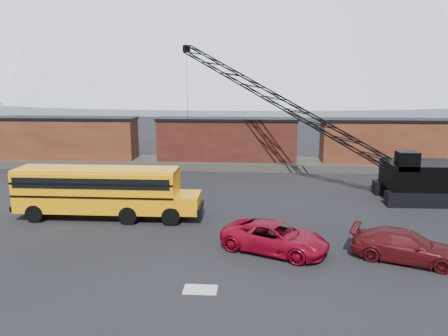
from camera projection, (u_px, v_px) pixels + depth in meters
The scene contains 10 objects.
ground at pixel (200, 252), 22.09m from camera, with size 160.00×160.00×0.00m, color black.
gravel_berm at pixel (227, 163), 43.52m from camera, with size 120.00×5.00×0.70m, color #454138.
boxcar_west_near at pixel (69, 138), 44.11m from camera, with size 13.70×3.10×4.17m.
boxcar_mid at pixel (227, 139), 43.04m from camera, with size 13.70×3.10×4.17m.
boxcar_east_near at pixel (393, 141), 41.97m from camera, with size 13.70×3.10×4.17m.
snow_patch at pixel (200, 290), 18.14m from camera, with size 1.40×0.90×0.02m, color silver.
school_bus at pixel (103, 190), 27.21m from camera, with size 11.65×2.65×3.19m.
red_pickup at pixel (275, 237), 22.03m from camera, with size 2.50×5.42×1.51m, color maroon.
maroon_suv at pixel (406, 246), 20.92m from camera, with size 2.07×5.09×1.48m, color #4C0D11.
crawler_crane at pixel (276, 100), 36.42m from camera, with size 21.68×14.03×11.96m.
Camera 1 is at (2.63, -20.66, 8.60)m, focal length 35.00 mm.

